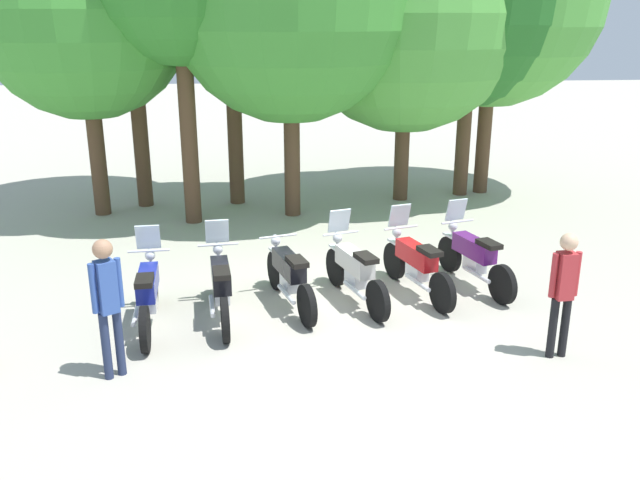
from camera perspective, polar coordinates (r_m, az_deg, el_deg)
ground_plane at (r=10.59m, az=0.26°, el=-5.47°), size 80.00×80.00×0.00m
motorcycle_0 at (r=9.98m, az=-14.48°, el=-4.38°), size 0.62×2.19×1.37m
motorcycle_1 at (r=10.05m, az=-8.47°, el=-3.83°), size 0.62×2.19×1.37m
motorcycle_2 at (r=10.36m, az=-2.65°, el=-3.04°), size 0.80×2.14×0.99m
motorcycle_3 at (r=10.52m, az=2.97°, el=-2.62°), size 0.84×2.13×1.37m
motorcycle_4 at (r=10.91m, az=8.21°, el=-2.02°), size 0.83×2.13×1.37m
motorcycle_5 at (r=11.42m, az=13.00°, el=-1.39°), size 0.81×2.14×1.37m
person_0 at (r=9.16m, az=20.13°, el=-3.70°), size 0.41×0.24×1.72m
person_1 at (r=8.49m, az=-17.71°, el=-4.68°), size 0.38×0.33×1.81m
tree_0 at (r=15.73m, az=-19.67°, el=17.95°), size 4.58×4.58×6.76m
tree_3 at (r=16.06m, az=-7.68°, el=18.48°), size 3.26×3.26×6.04m
tree_5 at (r=16.38m, az=7.46°, el=18.59°), size 5.43×5.43×7.13m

